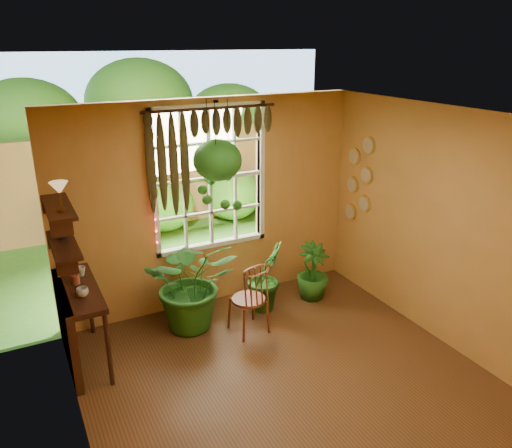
{
  "coord_description": "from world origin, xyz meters",
  "views": [
    {
      "loc": [
        -2.26,
        -3.42,
        3.34
      ],
      "look_at": [
        0.08,
        1.15,
        1.44
      ],
      "focal_mm": 35.0,
      "sensor_mm": 36.0,
      "label": 1
    }
  ],
  "objects_px": {
    "hanging_basket": "(218,166)",
    "potted_plant_mid": "(266,276)",
    "potted_plant_left": "(192,282)",
    "counter_ledge": "(71,319)",
    "windsor_chair": "(250,309)"
  },
  "relations": [
    {
      "from": "counter_ledge",
      "to": "potted_plant_left",
      "type": "xyz_separation_m",
      "value": [
        1.42,
        0.13,
        0.05
      ]
    },
    {
      "from": "potted_plant_mid",
      "to": "hanging_basket",
      "type": "relative_size",
      "value": 0.68
    },
    {
      "from": "counter_ledge",
      "to": "windsor_chair",
      "type": "bearing_deg",
      "value": -8.83
    },
    {
      "from": "potted_plant_mid",
      "to": "hanging_basket",
      "type": "distance_m",
      "value": 1.57
    },
    {
      "from": "potted_plant_left",
      "to": "potted_plant_mid",
      "type": "relative_size",
      "value": 1.3
    },
    {
      "from": "windsor_chair",
      "to": "potted_plant_mid",
      "type": "bearing_deg",
      "value": 37.72
    },
    {
      "from": "potted_plant_left",
      "to": "potted_plant_mid",
      "type": "height_order",
      "value": "potted_plant_left"
    },
    {
      "from": "hanging_basket",
      "to": "potted_plant_mid",
      "type": "bearing_deg",
      "value": -30.54
    },
    {
      "from": "hanging_basket",
      "to": "counter_ledge",
      "type": "bearing_deg",
      "value": -167.88
    },
    {
      "from": "windsor_chair",
      "to": "potted_plant_left",
      "type": "relative_size",
      "value": 0.9
    },
    {
      "from": "potted_plant_left",
      "to": "potted_plant_mid",
      "type": "bearing_deg",
      "value": -1.06
    },
    {
      "from": "potted_plant_left",
      "to": "potted_plant_mid",
      "type": "distance_m",
      "value": 1.01
    },
    {
      "from": "potted_plant_left",
      "to": "hanging_basket",
      "type": "relative_size",
      "value": 0.88
    },
    {
      "from": "windsor_chair",
      "to": "potted_plant_left",
      "type": "height_order",
      "value": "potted_plant_left"
    },
    {
      "from": "windsor_chair",
      "to": "hanging_basket",
      "type": "xyz_separation_m",
      "value": [
        -0.07,
        0.72,
        1.6
      ]
    }
  ]
}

